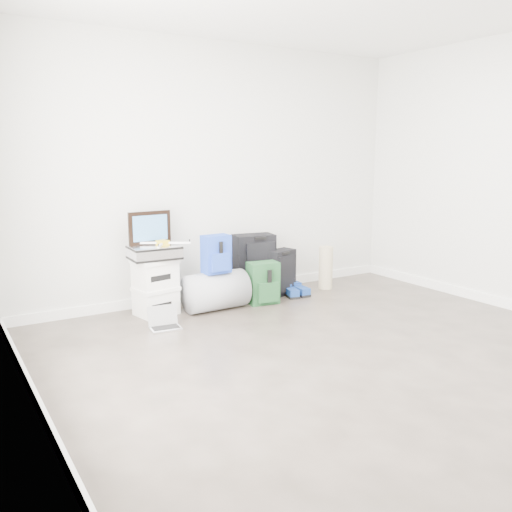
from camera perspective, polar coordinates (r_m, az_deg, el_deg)
ground at (r=4.13m, az=12.90°, el=-11.68°), size 5.00×5.00×0.00m
room_envelope at (r=3.84m, az=13.82°, el=12.92°), size 4.52×5.02×2.71m
boxes_stack at (r=5.36m, az=-10.53°, el=-3.20°), size 0.44×0.38×0.55m
briefcase at (r=5.29m, az=-10.65°, el=0.37°), size 0.47×0.35×0.13m
painting at (r=5.35m, az=-11.11°, el=2.93°), size 0.43×0.05×0.32m
drone at (r=5.29m, az=-9.80°, el=1.38°), size 0.48×0.48×0.05m
duffel_bag at (r=5.47m, az=-4.27°, el=-3.69°), size 0.63×0.40×0.39m
blue_backpack at (r=5.36m, az=-4.18°, el=0.12°), size 0.27×0.20×0.38m
large_suitcase at (r=5.99m, az=-0.17°, el=-0.93°), size 0.47×0.34×0.68m
green_backpack at (r=5.66m, az=0.80°, el=-2.94°), size 0.34×0.26×0.44m
carry_on at (r=6.02m, az=2.64°, el=-1.73°), size 0.36×0.28×0.51m
shoes at (r=6.03m, az=4.17°, el=-3.74°), size 0.28×0.31×0.10m
rolled_rug at (r=6.34m, az=7.35°, el=-1.22°), size 0.16×0.16×0.49m
laptop at (r=5.01m, az=-9.63°, el=-6.93°), size 0.29×0.22×0.19m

